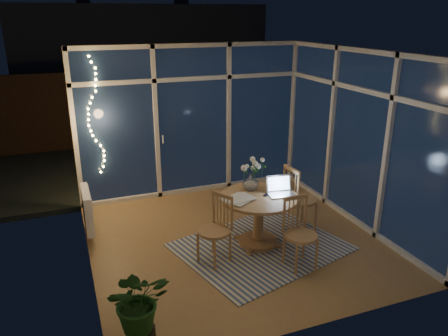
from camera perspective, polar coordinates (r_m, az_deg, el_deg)
The scene contains 25 objects.
floor at distance 6.34m, azimuth 1.50°, elevation -9.28°, with size 4.00×4.00×0.00m, color olive.
ceiling at distance 5.57m, azimuth 1.75°, elevation 14.84°, with size 4.00×4.00×0.00m, color white.
wall_back at distance 7.65m, azimuth -4.14°, elevation 6.22°, with size 4.00×0.04×2.60m, color silver.
wall_front at distance 4.18m, azimuth 12.20°, elevation -5.81°, with size 4.00×0.04×2.60m, color silver.
wall_left at distance 5.42m, azimuth -18.31°, elevation -0.38°, with size 0.04×4.00×2.60m, color silver.
wall_right at distance 6.82m, azimuth 17.38°, elevation 3.71°, with size 0.04×4.00×2.60m, color silver.
window_wall_back at distance 7.61m, azimuth -4.06°, elevation 6.15°, with size 4.00×0.10×2.60m, color silver.
window_wall_right at distance 6.79m, azimuth 17.12°, elevation 3.69°, with size 0.10×4.00×2.60m, color silver.
radiator at distance 6.59m, azimuth -17.46°, elevation -5.19°, with size 0.10×0.70×0.58m, color white.
fairy_lights at distance 7.19m, azimuth -16.66°, elevation 6.43°, with size 0.24×0.10×1.85m, color #FFD366, non-canonical shape.
garden_patio at distance 10.92m, azimuth -6.07°, elevation 2.85°, with size 12.00×6.00×0.10m, color black.
garden_fence at distance 11.05m, azimuth -9.46°, elevation 8.03°, with size 11.00×0.08×1.80m, color #372314.
neighbour_roof at distance 13.87m, azimuth -11.18°, elevation 15.66°, with size 7.00×3.00×2.20m, color #303339.
garden_shrubs at distance 9.02m, azimuth -11.50°, elevation 2.34°, with size 0.90×0.90×0.90m, color black.
rug at distance 6.16m, azimuth 4.83°, elevation -10.20°, with size 2.13×1.70×0.01m, color beige.
dining_table at distance 6.07m, azimuth 4.52°, elevation -6.83°, with size 1.07×1.07×0.73m, color #A27449.
chair_left at distance 5.59m, azimuth -1.33°, elevation -8.08°, with size 0.43×0.43×0.93m, color #A27449.
chair_right at distance 6.46m, azimuth 10.00°, elevation -3.92°, with size 0.48×0.48×1.03m, color #A27449.
chair_front at distance 5.57m, azimuth 10.06°, elevation -8.49°, with size 0.43×0.43×0.94m, color #A27449.
laptop at distance 5.94m, azimuth 7.56°, elevation -2.35°, with size 0.35×0.30×0.26m, color silver, non-canonical shape.
flower_vase at distance 6.08m, azimuth 3.48°, elevation -1.93°, with size 0.20×0.20×0.21m, color white.
bowl at distance 6.27m, azimuth 6.38°, elevation -2.20°, with size 0.15×0.15×0.04m, color silver.
newspapers at distance 5.79m, azimuth 2.13°, elevation -4.03°, with size 0.37×0.28×0.02m, color silver.
phone at distance 5.96m, azimuth 5.54°, elevation -3.51°, with size 0.10×0.05×0.01m, color black.
potted_plant at distance 4.46m, azimuth -10.98°, elevation -17.70°, with size 0.54×0.47×0.76m, color #1B4D1C.
Camera 1 is at (-2.14, -5.13, 3.06)m, focal length 35.00 mm.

